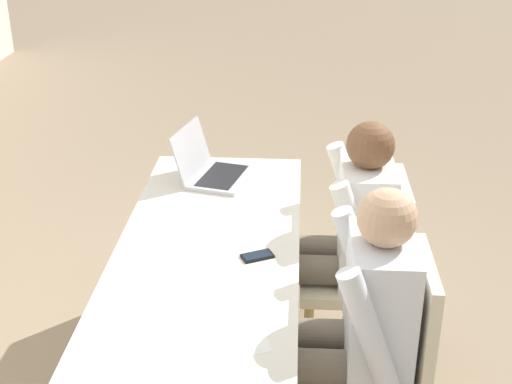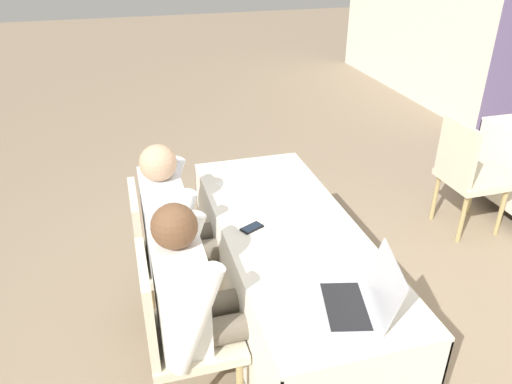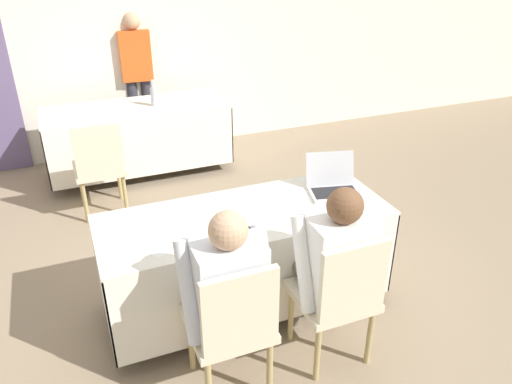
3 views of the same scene
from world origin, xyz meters
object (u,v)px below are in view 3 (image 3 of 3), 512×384
object	(u,v)px
laptop	(333,186)
cell_phone	(248,230)
person_red_shirt	(137,74)
water_bottle	(154,94)
chair_near_left	(233,323)
chair_far_spare	(99,165)
person_white_shirt	(332,261)
chair_near_right	(339,294)
person_checkered_shirt	(225,288)

from	to	relation	value
laptop	cell_phone	xyz separation A→B (m)	(-0.73, -0.26, -0.04)
person_red_shirt	water_bottle	bearing A→B (deg)	-82.11
chair_near_left	chair_far_spare	size ratio (longest dim) A/B	1.00
water_bottle	person_white_shirt	world-z (taller)	person_white_shirt
water_bottle	chair_near_right	size ratio (longest dim) A/B	0.30
laptop	person_checkered_shirt	bearing A→B (deg)	-134.42
person_red_shirt	chair_far_spare	bearing A→B (deg)	-109.00
person_checkered_shirt	person_red_shirt	bearing A→B (deg)	-93.31
water_bottle	chair_near_left	xyz separation A→B (m)	(-0.25, -3.11, -0.37)
chair_far_spare	chair_near_right	bearing A→B (deg)	113.61
chair_far_spare	person_red_shirt	distance (m)	1.63
person_checkered_shirt	laptop	bearing A→B (deg)	-148.22
chair_near_left	person_red_shirt	distance (m)	3.84
laptop	chair_far_spare	distance (m)	2.19
water_bottle	chair_near_left	bearing A→B (deg)	-94.65
cell_phone	chair_near_right	bearing A→B (deg)	-76.95
laptop	chair_near_left	world-z (taller)	laptop
chair_near_right	person_red_shirt	xyz separation A→B (m)	(-0.43, 3.81, 0.41)
person_checkered_shirt	chair_near_right	bearing A→B (deg)	170.94
laptop	person_white_shirt	world-z (taller)	person_white_shirt
chair_near_right	chair_far_spare	xyz separation A→B (m)	(-1.07, 2.37, 0.00)
chair_far_spare	person_checkered_shirt	bearing A→B (deg)	99.82
cell_phone	chair_far_spare	bearing A→B (deg)	84.06
person_checkered_shirt	person_red_shirt	size ratio (longest dim) A/B	0.74
chair_near_right	person_checkered_shirt	world-z (taller)	person_checkered_shirt
person_white_shirt	cell_phone	bearing A→B (deg)	-43.79
chair_far_spare	person_white_shirt	size ratio (longest dim) A/B	0.78
cell_phone	chair_near_right	distance (m)	0.65
cell_phone	chair_near_left	xyz separation A→B (m)	(-0.27, -0.47, -0.25)
laptop	person_white_shirt	bearing A→B (deg)	-105.69
cell_phone	person_checkered_shirt	world-z (taller)	person_checkered_shirt
laptop	chair_near_right	world-z (taller)	laptop
laptop	person_red_shirt	world-z (taller)	person_red_shirt
chair_near_right	cell_phone	bearing A→B (deg)	-50.94
chair_near_left	person_red_shirt	world-z (taller)	person_red_shirt
cell_phone	chair_near_right	world-z (taller)	chair_near_right
cell_phone	person_white_shirt	xyz separation A→B (m)	(0.38, -0.36, -0.09)
laptop	person_red_shirt	xyz separation A→B (m)	(-0.79, 3.09, 0.12)
person_white_shirt	chair_near_left	bearing A→B (deg)	9.06
laptop	person_white_shirt	distance (m)	0.72
water_bottle	person_checkered_shirt	size ratio (longest dim) A/B	0.23
water_bottle	chair_near_right	distance (m)	3.16
chair_far_spare	person_checkered_shirt	size ratio (longest dim) A/B	0.78
laptop	chair_far_spare	xyz separation A→B (m)	(-1.42, 1.64, -0.29)
chair_near_left	person_white_shirt	xyz separation A→B (m)	(0.65, 0.10, 0.16)
cell_phone	person_white_shirt	distance (m)	0.53
chair_near_left	person_white_shirt	distance (m)	0.68
laptop	person_red_shirt	size ratio (longest dim) A/B	0.25
chair_near_right	person_checkered_shirt	bearing A→B (deg)	-9.06
chair_near_left	person_red_shirt	size ratio (longest dim) A/B	0.57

